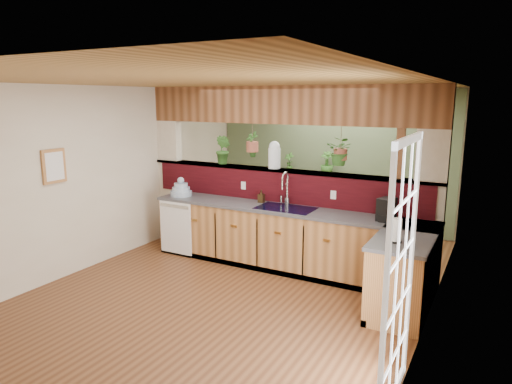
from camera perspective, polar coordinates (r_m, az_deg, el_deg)
The scene contains 27 objects.
ground at distance 6.04m, azimuth -2.59°, elevation -12.04°, with size 4.60×7.00×0.01m, color brown.
ceiling at distance 5.53m, azimuth -2.84°, elevation 13.47°, with size 4.60×7.00×0.01m, color olive.
wall_back at distance 8.78m, azimuth 9.26°, elevation 4.17°, with size 4.60×0.02×2.60m, color beige.
wall_left at distance 7.09m, azimuth -18.81°, elevation 1.92°, with size 0.02×7.00×2.60m, color beige.
wall_right at distance 4.89m, azimuth 21.05°, elevation -2.45°, with size 0.02×7.00×2.60m, color beige.
pass_through_partition at distance 6.81m, azimuth 3.40°, elevation 1.22°, with size 4.60×0.21×2.60m.
pass_through_ledge at distance 6.80m, azimuth 3.21°, elevation 2.73°, with size 4.60×0.21×0.04m, color brown.
header_beam at distance 6.72m, azimuth 3.30°, elevation 10.80°, with size 4.60×0.15×0.55m, color brown.
sage_backwall at distance 8.76m, azimuth 9.21°, elevation 4.16°, with size 4.55×0.02×2.55m, color #526545.
countertop at distance 6.27m, azimuth 8.17°, elevation -6.83°, with size 4.14×1.52×0.90m.
dishwasher at distance 7.20m, azimuth -10.02°, elevation -4.38°, with size 0.58×0.03×0.82m.
navy_sink at distance 6.47m, azimuth 3.72°, elevation -2.70°, with size 0.82×0.50×0.18m.
french_door at distance 3.74m, azimuth 17.51°, elevation -10.53°, with size 0.06×1.02×2.16m, color white.
framed_print at distance 6.53m, azimuth -23.93°, elevation 2.96°, with size 0.04×0.35×0.45m.
faucet at distance 6.56m, azimuth 3.72°, elevation 0.60°, with size 0.22×0.22×0.50m.
dish_stack at distance 7.33m, azimuth -9.35°, elevation 0.25°, with size 0.34×0.34×0.30m.
soap_dispenser at distance 6.77m, azimuth 0.67°, elevation -0.53°, with size 0.08×0.09×0.19m, color #3A2915.
coffee_maker at distance 5.99m, azimuth 15.97°, elevation -2.22°, with size 0.16×0.26×0.29m.
paper_towel at distance 5.14m, azimuth 17.14°, elevation -4.66°, with size 0.13×0.13×0.28m.
glass_jar at distance 6.82m, azimuth 2.31°, elevation 4.67°, with size 0.18×0.18×0.41m.
ledge_plant_left at distance 7.26m, azimuth -4.11°, elevation 5.30°, with size 0.26×0.21×0.46m, color #29541D.
hanging_plant_a at distance 6.96m, azimuth -0.46°, elevation 7.00°, with size 0.24×0.20×0.51m.
hanging_plant_b at distance 6.41m, azimuth 10.58°, elevation 6.55°, with size 0.39×0.34×0.51m.
shelving_console at distance 8.77m, azimuth 7.11°, elevation -1.09°, with size 1.57×0.42×1.05m, color black.
shelf_plant_a at distance 8.83m, azimuth 4.18°, elevation 3.75°, with size 0.20×0.13×0.37m, color #29541D.
shelf_plant_b at distance 8.54m, azimuth 8.86°, elevation 3.59°, with size 0.24×0.24×0.44m, color #29541D.
floor_plant at distance 7.83m, azimuth 13.46°, elevation -3.94°, with size 0.65×0.56×0.72m, color #29541D.
Camera 1 is at (2.87, -4.72, 2.43)m, focal length 32.00 mm.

